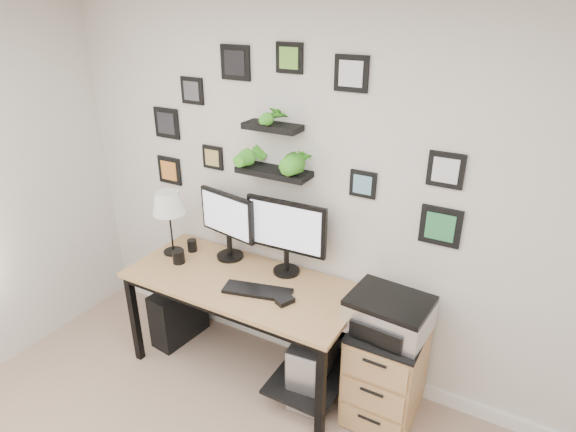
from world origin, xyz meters
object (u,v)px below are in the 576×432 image
Objects in this scene: pc_tower_grey at (314,364)px; monitor_left at (227,221)px; table_lamp at (168,204)px; pc_tower_black at (179,313)px; mug at (179,257)px; file_cabinet at (386,371)px; printer at (389,314)px; desk at (249,294)px; monitor_right at (286,231)px.

monitor_left is at bearing 166.87° from pc_tower_grey.
pc_tower_black is at bearing -65.40° from table_lamp.
pc_tower_grey is (1.06, 0.05, -0.56)m from mug.
pc_tower_black is 1.67m from file_cabinet.
printer is (0.46, 0.05, 0.54)m from pc_tower_grey.
desk is 16.41× the size of mug.
pc_tower_grey is at bearing -0.68° from desk.
desk is at bearing 179.32° from pc_tower_grey.
monitor_right is at bearing 9.99° from table_lamp.
pc_tower_black is 0.66× the size of file_cabinet.
monitor_left is at bearing 18.54° from table_lamp.
table_lamp is at bearing 120.87° from pc_tower_black.
mug is at bearing -35.35° from table_lamp.
mug is at bearing -22.52° from pc_tower_black.
pc_tower_grey is at bearing 2.88° from mug.
mug is 0.22× the size of pc_tower_black.
pc_tower_grey is 0.71m from printer.
monitor_left is at bearing 147.88° from desk.
monitor_left is at bearing 174.56° from file_cabinet.
table_lamp is 0.72× the size of file_cabinet.
printer reaches higher than desk.
file_cabinet is at bearing 47.58° from printer.
mug is at bearing -176.19° from printer.
file_cabinet is at bearing 7.92° from pc_tower_black.
mug is (-0.56, -0.06, 0.17)m from desk.
monitor_right is at bearing 170.29° from file_cabinet.
monitor_left is at bearing -177.98° from monitor_right.
desk is 2.78× the size of monitor_right.
monitor_right reaches higher than file_cabinet.
pc_tower_black is at bearing -157.11° from monitor_left.
table_lamp is 0.38m from mug.
pc_tower_black is (-0.86, -0.18, -0.84)m from monitor_right.
printer is at bearing 7.38° from pc_tower_black.
desk is at bearing -177.50° from printer.
table_lamp is 1.86m from file_cabinet.
monitor_left is at bearing 173.77° from printer.
monitor_left is 0.44m from table_lamp.
file_cabinet is (1.54, 0.12, -0.46)m from mug.
pc_tower_black is at bearing 179.15° from desk.
monitor_left reaches higher than file_cabinet.
monitor_left is 1.14m from pc_tower_grey.
table_lamp is 0.92m from pc_tower_black.
pc_tower_black is 0.88× the size of pc_tower_grey.
table_lamp reaches higher than pc_tower_grey.
pc_tower_grey is at bearing -172.29° from file_cabinet.
pc_tower_black is 0.90× the size of printer.
table_lamp reaches higher than desk.
monitor_left reaches higher than table_lamp.
printer is at bearing -11.03° from monitor_right.
table_lamp reaches higher than printer.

